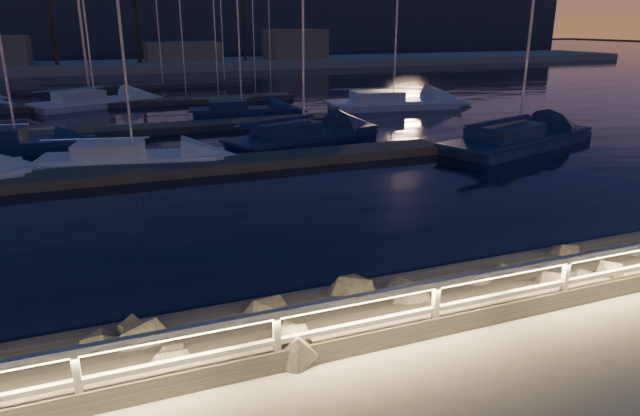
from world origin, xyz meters
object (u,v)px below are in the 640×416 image
at_px(guard_rail, 383,305).
at_px(sailboat_k, 92,101).
at_px(sailboat_g, 239,110).
at_px(sailboat_c, 129,158).
at_px(sailboat_l, 390,102).
at_px(sailboat_h, 515,138).
at_px(sailboat_a, 13,143).
at_px(sailboat_d, 300,135).

distance_m(guard_rail, sailboat_k, 38.33).
bearing_deg(guard_rail, sailboat_g, 80.84).
distance_m(sailboat_c, sailboat_l, 22.40).
height_order(guard_rail, sailboat_l, sailboat_l).
bearing_deg(sailboat_g, sailboat_k, 151.46).
bearing_deg(sailboat_k, sailboat_h, -73.18).
xyz_separation_m(sailboat_g, sailboat_h, (10.46, -15.41, 0.08)).
distance_m(sailboat_a, sailboat_d, 14.12).
height_order(guard_rail, sailboat_g, sailboat_g).
xyz_separation_m(sailboat_c, sailboat_h, (18.47, -2.90, 0.05)).
xyz_separation_m(guard_rail, sailboat_c, (-3.11, 17.89, -0.96)).
height_order(sailboat_a, sailboat_h, sailboat_h).
bearing_deg(sailboat_h, sailboat_l, 69.53).
distance_m(guard_rail, sailboat_g, 30.81).
distance_m(sailboat_c, sailboat_h, 18.70).
distance_m(guard_rail, sailboat_h, 21.49).
height_order(sailboat_a, sailboat_l, sailboat_l).
relative_size(sailboat_a, sailboat_g, 1.00).
bearing_deg(sailboat_l, sailboat_a, -158.10).
distance_m(sailboat_d, sailboat_h, 10.96).
bearing_deg(sailboat_l, sailboat_d, -130.43).
bearing_deg(sailboat_a, sailboat_k, 85.82).
distance_m(sailboat_c, sailboat_d, 8.97).
relative_size(guard_rail, sailboat_h, 2.63).
bearing_deg(sailboat_h, sailboat_d, 134.97).
relative_size(sailboat_d, sailboat_l, 0.89).
xyz_separation_m(sailboat_a, sailboat_g, (13.05, 7.28, -0.04)).
relative_size(sailboat_g, sailboat_h, 0.71).
height_order(guard_rail, sailboat_k, sailboat_k).
relative_size(sailboat_c, sailboat_g, 1.11).
relative_size(sailboat_c, sailboat_l, 0.79).
height_order(sailboat_g, sailboat_l, sailboat_l).
height_order(guard_rail, sailboat_a, sailboat_a).
distance_m(sailboat_c, sailboat_k, 20.22).
bearing_deg(sailboat_c, sailboat_h, 3.93).
distance_m(sailboat_c, sailboat_g, 14.85).
bearing_deg(sailboat_k, sailboat_c, -110.14).
bearing_deg(sailboat_d, guard_rail, -125.77).
height_order(sailboat_g, sailboat_k, sailboat_k).
height_order(sailboat_d, sailboat_l, sailboat_l).
distance_m(sailboat_a, sailboat_l, 25.01).
relative_size(sailboat_a, sailboat_k, 0.78).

